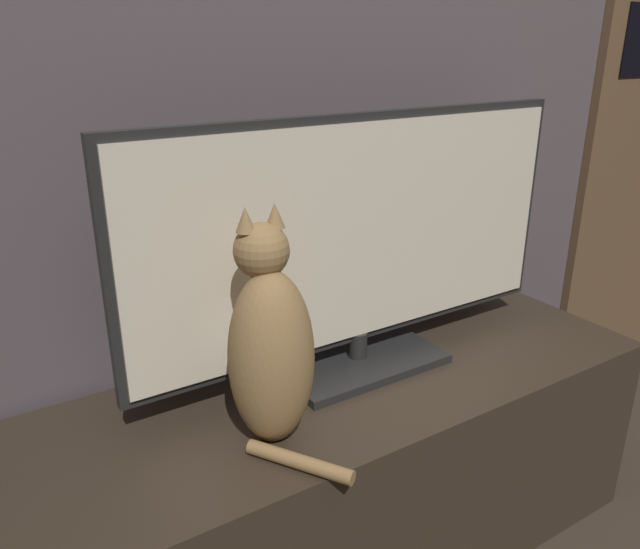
{
  "coord_description": "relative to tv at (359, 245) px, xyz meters",
  "views": [
    {
      "loc": [
        -0.72,
        -0.09,
        1.23
      ],
      "look_at": [
        -0.09,
        0.9,
        0.78
      ],
      "focal_mm": 35.0,
      "sensor_mm": 36.0,
      "label": 1
    }
  ],
  "objects": [
    {
      "name": "wall_back",
      "position": [
        -0.07,
        0.24,
        0.51
      ],
      "size": [
        4.8,
        0.05,
        2.6
      ],
      "color": "#564C51",
      "rests_on": "ground_plane"
    },
    {
      "name": "tv",
      "position": [
        0.0,
        0.0,
        0.0
      ],
      "size": [
        1.12,
        0.23,
        0.59
      ],
      "color": "black",
      "rests_on": "tv_stand"
    },
    {
      "name": "cat",
      "position": [
        -0.31,
        -0.15,
        -0.1
      ],
      "size": [
        0.17,
        0.29,
        0.46
      ],
      "rotation": [
        0.0,
        0.0,
        -0.05
      ],
      "color": "#997547",
      "rests_on": "tv_stand"
    },
    {
      "name": "tv_stand",
      "position": [
        -0.07,
        -0.06,
        -0.55
      ],
      "size": [
        1.49,
        0.52,
        0.5
      ],
      "color": "#33281E",
      "rests_on": "ground_plane"
    }
  ]
}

